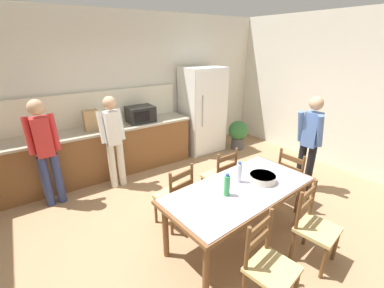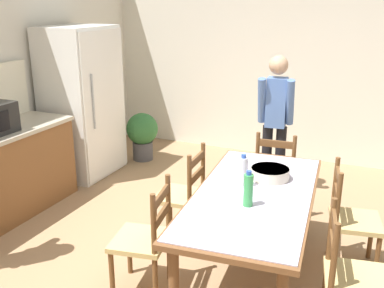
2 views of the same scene
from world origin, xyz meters
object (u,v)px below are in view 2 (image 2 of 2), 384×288
Objects in this scene: bottle_off_centre at (243,172)px; chair_side_far_left at (145,239)px; chair_side_far_right at (183,195)px; potted_plant at (142,133)px; bottle_near_centre at (248,190)px; serving_bowl at (270,173)px; chair_side_near_left at (350,277)px; chair_side_near_right at (351,219)px; dining_table at (254,202)px; chair_head_end at (276,174)px; refrigerator at (82,102)px; person_by_table at (275,118)px.

bottle_off_centre reaches higher than chair_side_far_left.
chair_side_far_right is 1.36× the size of potted_plant.
bottle_near_centre is 0.84× the size of serving_bowl.
bottle_off_centre is at bearing 53.45° from chair_side_near_left.
chair_side_far_left is 0.84m from chair_side_far_right.
chair_side_far_left is 1.00× the size of chair_side_near_right.
chair_head_end is (1.23, 0.11, -0.23)m from dining_table.
serving_bowl is 0.48× the size of potted_plant.
chair_side_far_right is at bearing 48.43° from chair_head_end.
bottle_off_centre reaches higher than chair_side_near_left.
refrigerator is at bearing 62.86° from bottle_off_centre.
person_by_table is (1.45, 0.32, 0.09)m from serving_bowl.
serving_bowl is at bearing 94.93° from chair_head_end.
bottle_off_centre is (0.08, 0.12, 0.21)m from dining_table.
chair_side_far_right is 1.47m from chair_side_near_right.
bottle_off_centre is 0.30× the size of chair_side_near_right.
bottle_off_centre is 1.71m from person_by_table.
chair_head_end is at bearing 10.48° from person_by_table.
chair_side_near_left is at bearing 19.63° from person_by_table.
bottle_off_centre is 0.30m from serving_bowl.
chair_side_far_right is (-0.87, 0.66, 0.00)m from chair_head_end.
dining_table is at bearing 5.33° from bottle_near_centre.
chair_side_near_left is 1.00× the size of chair_side_near_right.
person_by_table reaches higher than chair_side_near_right.
chair_side_far_right reaches higher than dining_table.
chair_side_near_left is (0.13, -1.47, 0.00)m from chair_side_far_left.
bottle_off_centre reaches higher than potted_plant.
serving_bowl is at bearing -31.76° from bottle_off_centre.
chair_side_far_left is (-0.25, 0.72, -0.44)m from bottle_near_centre.
potted_plant is at bearing -105.99° from person_by_table.
bottle_off_centre is 0.92m from chair_side_far_left.
bottle_off_centre is 1.01m from chair_side_near_right.
chair_side_far_left and chair_side_far_right have the same top height.
chair_side_far_left is at bearing 66.66° from chair_head_end.
chair_side_far_left is 0.57× the size of person_by_table.
chair_side_near_right is at bearing -5.01° from chair_side_near_left.
chair_head_end is (1.14, -0.00, -0.44)m from bottle_off_centre.
refrigerator is 0.95× the size of dining_table.
person_by_table is (1.43, -0.49, 0.45)m from chair_side_far_right.
dining_table is at bearing 90.70° from chair_head_end.
refrigerator reaches higher than bottle_near_centre.
chair_head_end is 2.28m from potted_plant.
person_by_table is (0.55, 0.17, 0.45)m from chair_head_end.
serving_bowl is (-1.05, -2.68, -0.13)m from refrigerator.
person_by_table reaches higher than chair_side_far_right.
dining_table is 1.25m from chair_head_end.
chair_side_near_right reaches higher than serving_bowl.
serving_bowl is 0.98m from chair_head_end.
bottle_near_centre is 0.30× the size of chair_side_near_right.
chair_side_far_right is at bearing -25.49° from person_by_table.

